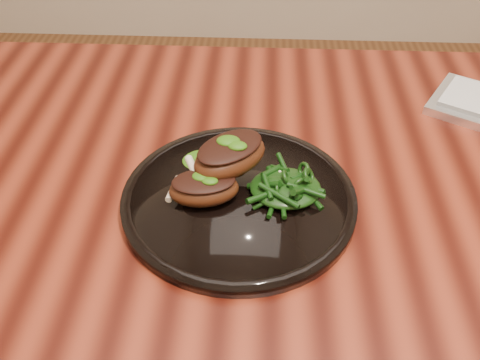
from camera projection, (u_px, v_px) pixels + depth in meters
The scene contains 6 objects.
desk at pixel (418, 224), 0.80m from camera, with size 1.60×0.80×0.75m.
plate at pixel (239, 199), 0.71m from camera, with size 0.31×0.31×0.02m.
lamb_chop_front at pixel (204, 188), 0.68m from camera, with size 0.10×0.07×0.04m.
lamb_chop_back at pixel (229, 155), 0.70m from camera, with size 0.13×0.12×0.05m.
herb_smear at pixel (214, 161), 0.75m from camera, with size 0.09×0.06×0.01m, color #1C4D08.
greens_heap at pixel (286, 184), 0.70m from camera, with size 0.09×0.09×0.04m.
Camera 1 is at (-0.24, -0.58, 1.24)m, focal length 40.00 mm.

